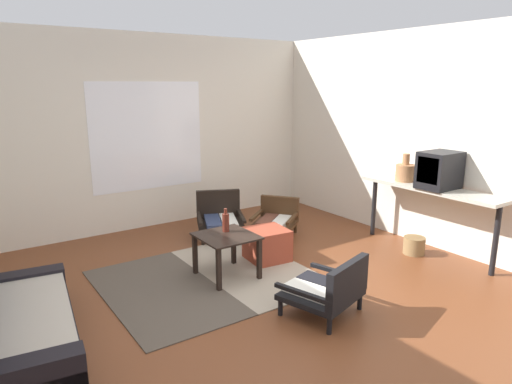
{
  "coord_description": "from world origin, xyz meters",
  "views": [
    {
      "loc": [
        -2.37,
        -3.09,
        2.03
      ],
      "look_at": [
        0.21,
        0.65,
        0.94
      ],
      "focal_mm": 31.85,
      "sensor_mm": 36.0,
      "label": 1
    }
  ],
  "objects_px": {
    "armchair_corner": "(276,218)",
    "wicker_basket": "(414,246)",
    "coffee_table": "(226,244)",
    "couch": "(16,325)",
    "ottoman_orange": "(267,245)",
    "console_shelf": "(430,194)",
    "clay_vase": "(405,172)",
    "glass_bottle": "(226,222)",
    "armchair_striped_foreground": "(328,289)",
    "crt_television": "(439,170)",
    "armchair_by_window": "(220,217)"
  },
  "relations": [
    {
      "from": "clay_vase",
      "to": "glass_bottle",
      "type": "height_order",
      "value": "clay_vase"
    },
    {
      "from": "couch",
      "to": "ottoman_orange",
      "type": "bearing_deg",
      "value": 8.45
    },
    {
      "from": "ottoman_orange",
      "to": "armchair_by_window",
      "type": "bearing_deg",
      "value": 90.34
    },
    {
      "from": "coffee_table",
      "to": "crt_television",
      "type": "xyz_separation_m",
      "value": [
        2.38,
        -0.87,
        0.67
      ]
    },
    {
      "from": "coffee_table",
      "to": "ottoman_orange",
      "type": "height_order",
      "value": "coffee_table"
    },
    {
      "from": "couch",
      "to": "armchair_corner",
      "type": "bearing_deg",
      "value": 17.71
    },
    {
      "from": "clay_vase",
      "to": "wicker_basket",
      "type": "relative_size",
      "value": 1.35
    },
    {
      "from": "clay_vase",
      "to": "coffee_table",
      "type": "bearing_deg",
      "value": 170.6
    },
    {
      "from": "coffee_table",
      "to": "wicker_basket",
      "type": "height_order",
      "value": "coffee_table"
    },
    {
      "from": "coffee_table",
      "to": "armchair_striped_foreground",
      "type": "height_order",
      "value": "armchair_striped_foreground"
    },
    {
      "from": "crt_television",
      "to": "wicker_basket",
      "type": "xyz_separation_m",
      "value": [
        -0.15,
        0.14,
        -0.94
      ]
    },
    {
      "from": "armchair_striped_foreground",
      "to": "glass_bottle",
      "type": "height_order",
      "value": "glass_bottle"
    },
    {
      "from": "couch",
      "to": "armchair_striped_foreground",
      "type": "bearing_deg",
      "value": -22.18
    },
    {
      "from": "clay_vase",
      "to": "glass_bottle",
      "type": "xyz_separation_m",
      "value": [
        -2.32,
        0.51,
        -0.38
      ]
    },
    {
      "from": "coffee_table",
      "to": "wicker_basket",
      "type": "relative_size",
      "value": 2.31
    },
    {
      "from": "coffee_table",
      "to": "console_shelf",
      "type": "bearing_deg",
      "value": -17.93
    },
    {
      "from": "coffee_table",
      "to": "armchair_corner",
      "type": "relative_size",
      "value": 0.75
    },
    {
      "from": "armchair_striped_foreground",
      "to": "wicker_basket",
      "type": "height_order",
      "value": "armchair_striped_foreground"
    },
    {
      "from": "couch",
      "to": "coffee_table",
      "type": "height_order",
      "value": "couch"
    },
    {
      "from": "wicker_basket",
      "to": "ottoman_orange",
      "type": "bearing_deg",
      "value": 151.54
    },
    {
      "from": "couch",
      "to": "crt_television",
      "type": "bearing_deg",
      "value": -7.8
    },
    {
      "from": "crt_television",
      "to": "couch",
      "type": "bearing_deg",
      "value": 172.2
    },
    {
      "from": "coffee_table",
      "to": "crt_television",
      "type": "bearing_deg",
      "value": -20.03
    },
    {
      "from": "armchair_striped_foreground",
      "to": "armchair_corner",
      "type": "distance_m",
      "value": 2.24
    },
    {
      "from": "armchair_corner",
      "to": "ottoman_orange",
      "type": "relative_size",
      "value": 1.77
    },
    {
      "from": "armchair_by_window",
      "to": "coffee_table",
      "type": "bearing_deg",
      "value": -117.22
    },
    {
      "from": "couch",
      "to": "coffee_table",
      "type": "bearing_deg",
      "value": 7.22
    },
    {
      "from": "armchair_corner",
      "to": "wicker_basket",
      "type": "xyz_separation_m",
      "value": [
        0.96,
        -1.52,
        -0.13
      ]
    },
    {
      "from": "armchair_corner",
      "to": "crt_television",
      "type": "xyz_separation_m",
      "value": [
        1.11,
        -1.67,
        0.81
      ]
    },
    {
      "from": "armchair_striped_foreground",
      "to": "ottoman_orange",
      "type": "height_order",
      "value": "armchair_striped_foreground"
    },
    {
      "from": "ottoman_orange",
      "to": "clay_vase",
      "type": "xyz_separation_m",
      "value": [
        1.75,
        -0.53,
        0.76
      ]
    },
    {
      "from": "armchair_corner",
      "to": "wicker_basket",
      "type": "relative_size",
      "value": 3.07
    },
    {
      "from": "couch",
      "to": "crt_television",
      "type": "distance_m",
      "value": 4.55
    },
    {
      "from": "armchair_by_window",
      "to": "console_shelf",
      "type": "xyz_separation_m",
      "value": [
        1.75,
        -1.99,
        0.48
      ]
    },
    {
      "from": "console_shelf",
      "to": "wicker_basket",
      "type": "height_order",
      "value": "console_shelf"
    },
    {
      "from": "wicker_basket",
      "to": "couch",
      "type": "bearing_deg",
      "value": 173.83
    },
    {
      "from": "couch",
      "to": "wicker_basket",
      "type": "bearing_deg",
      "value": -6.17
    },
    {
      "from": "armchair_by_window",
      "to": "armchair_corner",
      "type": "height_order",
      "value": "armchair_by_window"
    },
    {
      "from": "armchair_corner",
      "to": "crt_television",
      "type": "height_order",
      "value": "crt_television"
    },
    {
      "from": "crt_television",
      "to": "glass_bottle",
      "type": "xyz_separation_m",
      "value": [
        -2.32,
        0.98,
        -0.47
      ]
    },
    {
      "from": "couch",
      "to": "glass_bottle",
      "type": "height_order",
      "value": "glass_bottle"
    },
    {
      "from": "armchair_by_window",
      "to": "armchair_corner",
      "type": "bearing_deg",
      "value": -33.54
    },
    {
      "from": "couch",
      "to": "armchair_by_window",
      "type": "relative_size",
      "value": 2.16
    },
    {
      "from": "armchair_corner",
      "to": "wicker_basket",
      "type": "distance_m",
      "value": 1.8
    },
    {
      "from": "crt_television",
      "to": "coffee_table",
      "type": "bearing_deg",
      "value": 159.97
    },
    {
      "from": "armchair_striped_foreground",
      "to": "armchair_corner",
      "type": "xyz_separation_m",
      "value": [
        0.95,
        2.03,
        -0.02
      ]
    },
    {
      "from": "ottoman_orange",
      "to": "console_shelf",
      "type": "bearing_deg",
      "value": -27.52
    },
    {
      "from": "armchair_striped_foreground",
      "to": "clay_vase",
      "type": "relative_size",
      "value": 2.22
    },
    {
      "from": "armchair_striped_foreground",
      "to": "armchair_corner",
      "type": "bearing_deg",
      "value": 64.86
    },
    {
      "from": "glass_bottle",
      "to": "wicker_basket",
      "type": "xyz_separation_m",
      "value": [
        2.16,
        -0.84,
        -0.47
      ]
    }
  ]
}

